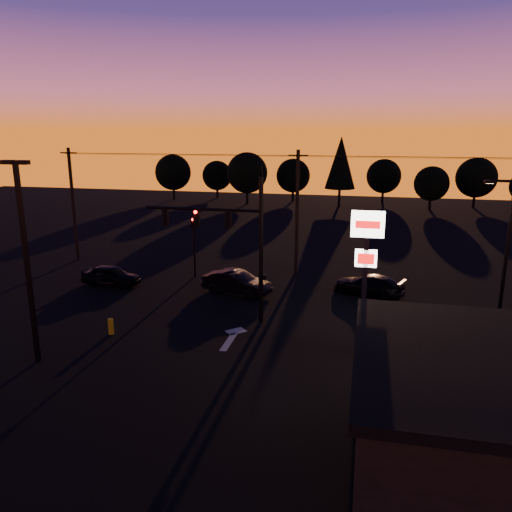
{
  "coord_description": "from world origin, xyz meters",
  "views": [
    {
      "loc": [
        6.95,
        -21.36,
        10.39
      ],
      "look_at": [
        1.0,
        5.0,
        3.5
      ],
      "focal_mm": 35.0,
      "sensor_mm": 36.0,
      "label": 1
    }
  ],
  "objects_px": {
    "car_left": "(111,275)",
    "car_mid": "(237,283)",
    "traffic_signal_mast": "(232,234)",
    "pylon_sign": "(366,252)",
    "streetlight": "(505,250)",
    "suv_parked": "(485,407)",
    "bollard": "(111,326)",
    "secondary_signal": "(194,238)",
    "parking_lot_light": "(25,250)",
    "car_right": "(369,285)"
  },
  "relations": [
    {
      "from": "car_left",
      "to": "car_mid",
      "type": "distance_m",
      "value": 8.85
    },
    {
      "from": "traffic_signal_mast",
      "to": "car_mid",
      "type": "xyz_separation_m",
      "value": [
        -0.98,
        4.47,
        -4.19
      ]
    },
    {
      "from": "pylon_sign",
      "to": "streetlight",
      "type": "height_order",
      "value": "streetlight"
    },
    {
      "from": "car_left",
      "to": "suv_parked",
      "type": "height_order",
      "value": "suv_parked"
    },
    {
      "from": "bollard",
      "to": "secondary_signal",
      "type": "bearing_deg",
      "value": 85.96
    },
    {
      "from": "car_mid",
      "to": "parking_lot_light",
      "type": "bearing_deg",
      "value": 167.07
    },
    {
      "from": "traffic_signal_mast",
      "to": "parking_lot_light",
      "type": "height_order",
      "value": "parking_lot_light"
    },
    {
      "from": "traffic_signal_mast",
      "to": "parking_lot_light",
      "type": "distance_m",
      "value": 10.19
    },
    {
      "from": "traffic_signal_mast",
      "to": "pylon_sign",
      "type": "relative_size",
      "value": 1.26
    },
    {
      "from": "streetlight",
      "to": "bollard",
      "type": "bearing_deg",
      "value": -166.07
    },
    {
      "from": "bollard",
      "to": "streetlight",
      "type": "bearing_deg",
      "value": 13.93
    },
    {
      "from": "suv_parked",
      "to": "secondary_signal",
      "type": "bearing_deg",
      "value": 142.69
    },
    {
      "from": "streetlight",
      "to": "pylon_sign",
      "type": "bearing_deg",
      "value": -149.92
    },
    {
      "from": "traffic_signal_mast",
      "to": "pylon_sign",
      "type": "xyz_separation_m",
      "value": [
        7.1,
        -2.49,
        -0.02
      ]
    },
    {
      "from": "traffic_signal_mast",
      "to": "car_mid",
      "type": "distance_m",
      "value": 6.21
    },
    {
      "from": "parking_lot_light",
      "to": "traffic_signal_mast",
      "type": "bearing_deg",
      "value": 43.37
    },
    {
      "from": "streetlight",
      "to": "traffic_signal_mast",
      "type": "bearing_deg",
      "value": -173.86
    },
    {
      "from": "pylon_sign",
      "to": "suv_parked",
      "type": "bearing_deg",
      "value": -50.67
    },
    {
      "from": "secondary_signal",
      "to": "suv_parked",
      "type": "bearing_deg",
      "value": -43.16
    },
    {
      "from": "car_right",
      "to": "pylon_sign",
      "type": "bearing_deg",
      "value": 19.04
    },
    {
      "from": "bollard",
      "to": "suv_parked",
      "type": "height_order",
      "value": "suv_parked"
    },
    {
      "from": "pylon_sign",
      "to": "car_right",
      "type": "height_order",
      "value": "pylon_sign"
    },
    {
      "from": "car_mid",
      "to": "car_right",
      "type": "xyz_separation_m",
      "value": [
        8.37,
        1.62,
        -0.08
      ]
    },
    {
      "from": "parking_lot_light",
      "to": "suv_parked",
      "type": "relative_size",
      "value": 1.79
    },
    {
      "from": "pylon_sign",
      "to": "suv_parked",
      "type": "distance_m",
      "value": 8.21
    },
    {
      "from": "parking_lot_light",
      "to": "car_left",
      "type": "relative_size",
      "value": 2.26
    },
    {
      "from": "parking_lot_light",
      "to": "pylon_sign",
      "type": "relative_size",
      "value": 1.34
    },
    {
      "from": "traffic_signal_mast",
      "to": "car_right",
      "type": "relative_size",
      "value": 1.85
    },
    {
      "from": "parking_lot_light",
      "to": "bollard",
      "type": "relative_size",
      "value": 10.91
    },
    {
      "from": "streetlight",
      "to": "car_mid",
      "type": "distance_m",
      "value": 15.71
    },
    {
      "from": "parking_lot_light",
      "to": "car_mid",
      "type": "xyz_separation_m",
      "value": [
        6.42,
        11.47,
        -4.52
      ]
    },
    {
      "from": "streetlight",
      "to": "car_mid",
      "type": "bearing_deg",
      "value": 168.8
    },
    {
      "from": "pylon_sign",
      "to": "bollard",
      "type": "distance_m",
      "value": 13.56
    },
    {
      "from": "pylon_sign",
      "to": "streetlight",
      "type": "distance_m",
      "value": 8.0
    },
    {
      "from": "pylon_sign",
      "to": "secondary_signal",
      "type": "bearing_deg",
      "value": 140.23
    },
    {
      "from": "car_left",
      "to": "suv_parked",
      "type": "xyz_separation_m",
      "value": [
        21.4,
        -12.27,
        0.02
      ]
    },
    {
      "from": "secondary_signal",
      "to": "car_mid",
      "type": "bearing_deg",
      "value": -37.58
    },
    {
      "from": "bollard",
      "to": "suv_parked",
      "type": "distance_m",
      "value": 17.84
    },
    {
      "from": "bollard",
      "to": "car_left",
      "type": "bearing_deg",
      "value": 118.4
    },
    {
      "from": "suv_parked",
      "to": "traffic_signal_mast",
      "type": "bearing_deg",
      "value": 151.35
    },
    {
      "from": "pylon_sign",
      "to": "car_left",
      "type": "relative_size",
      "value": 1.68
    },
    {
      "from": "parking_lot_light",
      "to": "bollard",
      "type": "distance_m",
      "value": 6.3
    },
    {
      "from": "bollard",
      "to": "traffic_signal_mast",
      "type": "bearing_deg",
      "value": 30.76
    },
    {
      "from": "pylon_sign",
      "to": "streetlight",
      "type": "xyz_separation_m",
      "value": [
        6.91,
        4.0,
        -0.49
      ]
    },
    {
      "from": "secondary_signal",
      "to": "parking_lot_light",
      "type": "xyz_separation_m",
      "value": [
        -2.5,
        -14.49,
        2.41
      ]
    },
    {
      "from": "traffic_signal_mast",
      "to": "suv_parked",
      "type": "xyz_separation_m",
      "value": [
        11.57,
        -7.95,
        -4.23
      ]
    },
    {
      "from": "car_mid",
      "to": "car_right",
      "type": "height_order",
      "value": "car_mid"
    },
    {
      "from": "bollard",
      "to": "car_mid",
      "type": "xyz_separation_m",
      "value": [
        4.69,
        7.85,
        0.33
      ]
    },
    {
      "from": "pylon_sign",
      "to": "car_mid",
      "type": "height_order",
      "value": "pylon_sign"
    },
    {
      "from": "parking_lot_light",
      "to": "car_mid",
      "type": "relative_size",
      "value": 2.01
    }
  ]
}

